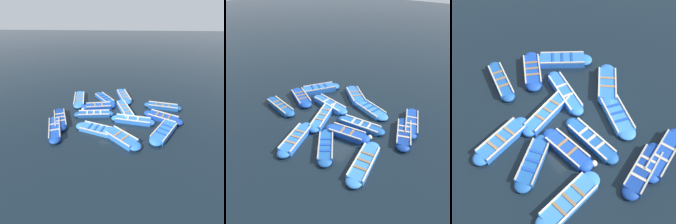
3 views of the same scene
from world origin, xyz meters
The scene contains 16 objects.
ground_plane centered at (0.00, 0.00, 0.00)m, with size 120.00×120.00×0.00m, color black.
boat_bow_out centered at (-1.27, 4.61, 0.18)m, with size 1.39×3.54×0.42m.
boat_outer_left centered at (1.24, 1.66, 0.19)m, with size 1.31×3.72×0.43m.
boat_alongside centered at (-2.65, -1.07, 0.15)m, with size 3.14×2.63×0.37m.
boat_inner_gap centered at (2.60, -1.25, 0.15)m, with size 1.97×3.58×0.36m.
boat_end_of_row centered at (0.68, 4.24, 0.19)m, with size 2.37×3.38×0.45m.
boat_far_corner centered at (2.69, 3.94, 0.20)m, with size 3.61×2.88×0.47m.
boat_stern_in centered at (-2.39, -3.65, 0.16)m, with size 3.84×1.52×0.37m.
boat_centre centered at (-0.36, 1.03, 0.20)m, with size 3.82×1.83×0.45m.
boat_tucked centered at (2.76, -4.47, 0.19)m, with size 3.61×1.90×0.44m.
boat_broadside centered at (0.43, -1.73, 0.17)m, with size 1.05×3.55×0.39m.
boat_near_quay centered at (-3.26, 0.91, 0.18)m, with size 3.63×1.70×0.42m.
boat_drifting centered at (1.35, -4.48, 0.18)m, with size 3.54×2.01×0.41m.
boat_mid_row centered at (3.58, 0.71, 0.20)m, with size 2.92×3.17×0.47m.
boat_outer_right centered at (-0.89, -1.48, 0.20)m, with size 1.26×3.24×0.46m.
buoy_orange_near centered at (-0.30, -2.86, 0.16)m, with size 0.32×0.32×0.32m, color silver.
Camera 3 is at (-5.79, -7.99, 13.36)m, focal length 50.00 mm.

